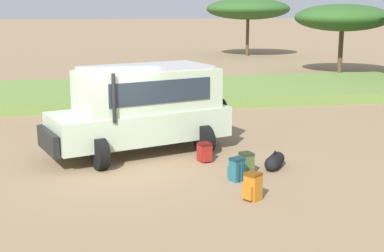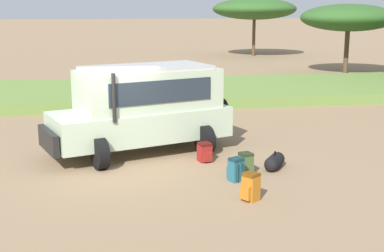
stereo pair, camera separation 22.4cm
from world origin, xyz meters
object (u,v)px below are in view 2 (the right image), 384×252
backpack_cluster_center (251,187)px  acacia_tree_right_mid (254,9)px  safari_vehicle (144,107)px  backpack_beside_front_wheel (236,170)px  backpack_outermost (205,152)px  backpack_near_rear_wheel (245,164)px  duffel_bag_low_black_case (275,162)px  acacia_tree_far_right (348,18)px

backpack_cluster_center → acacia_tree_right_mid: (9.22, 32.63, 3.49)m
backpack_cluster_center → acacia_tree_right_mid: bearing=74.2°
safari_vehicle → backpack_beside_front_wheel: (1.93, -2.91, -1.02)m
safari_vehicle → backpack_beside_front_wheel: bearing=-56.4°
backpack_beside_front_wheel → backpack_cluster_center: (0.00, -1.31, 0.02)m
safari_vehicle → backpack_outermost: safari_vehicle is taller
backpack_cluster_center → backpack_beside_front_wheel: bearing=90.1°
safari_vehicle → acacia_tree_right_mid: size_ratio=0.80×
backpack_near_rear_wheel → acacia_tree_right_mid: (8.85, 30.83, 3.53)m
safari_vehicle → duffel_bag_low_black_case: bearing=-34.1°
safari_vehicle → backpack_outermost: (1.51, -1.21, -1.05)m
safari_vehicle → backpack_cluster_center: bearing=-65.4°
backpack_cluster_center → backpack_outermost: 3.04m
backpack_outermost → acacia_tree_right_mid: acacia_tree_right_mid is taller
duffel_bag_low_black_case → acacia_tree_far_right: (10.22, 17.89, 3.17)m
duffel_bag_low_black_case → acacia_tree_far_right: acacia_tree_far_right is taller
backpack_cluster_center → backpack_outermost: backpack_cluster_center is taller
safari_vehicle → backpack_beside_front_wheel: safari_vehicle is taller
backpack_near_rear_wheel → acacia_tree_right_mid: size_ratio=0.08×
backpack_outermost → acacia_tree_far_right: (11.85, 16.98, 3.10)m
backpack_outermost → duffel_bag_low_black_case: (1.63, -0.92, -0.07)m
backpack_outermost → safari_vehicle: bearing=141.3°
backpack_beside_front_wheel → backpack_cluster_center: size_ratio=0.93×
duffel_bag_low_black_case → acacia_tree_right_mid: acacia_tree_right_mid is taller
backpack_beside_front_wheel → acacia_tree_far_right: (11.43, 18.68, 3.08)m
acacia_tree_right_mid → acacia_tree_far_right: 12.84m
backpack_near_rear_wheel → backpack_outermost: size_ratio=1.04×
duffel_bag_low_black_case → acacia_tree_far_right: bearing=60.3°
backpack_near_rear_wheel → acacia_tree_far_right: 21.51m
safari_vehicle → backpack_beside_front_wheel: 3.64m
backpack_near_rear_wheel → acacia_tree_right_mid: bearing=74.0°
backpack_near_rear_wheel → safari_vehicle: bearing=133.5°
backpack_cluster_center → acacia_tree_far_right: acacia_tree_far_right is taller
acacia_tree_far_right → backpack_near_rear_wheel: bearing=-121.3°
backpack_beside_front_wheel → duffel_bag_low_black_case: backpack_beside_front_wheel is taller
backpack_beside_front_wheel → acacia_tree_right_mid: acacia_tree_right_mid is taller
backpack_cluster_center → duffel_bag_low_black_case: 2.42m
backpack_outermost → backpack_beside_front_wheel: bearing=-76.0°
backpack_beside_front_wheel → duffel_bag_low_black_case: 1.44m
backpack_beside_front_wheel → acacia_tree_far_right: size_ratio=0.10×
backpack_near_rear_wheel → duffel_bag_low_black_case: backpack_near_rear_wheel is taller
backpack_beside_front_wheel → acacia_tree_far_right: 22.11m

